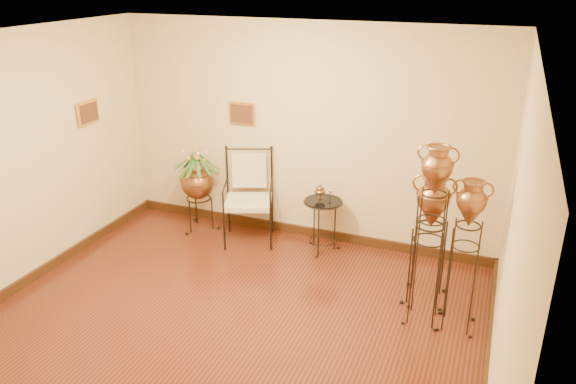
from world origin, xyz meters
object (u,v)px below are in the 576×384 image
(side_table, at_px, (322,225))
(planter_urn, at_px, (197,179))
(amphora_tall, at_px, (430,235))
(amphora_mid, at_px, (464,255))
(armchair, at_px, (248,198))

(side_table, bearing_deg, planter_urn, -179.97)
(amphora_tall, relative_size, planter_urn, 1.45)
(amphora_tall, xyz_separation_m, amphora_mid, (0.34, 0.01, -0.16))
(amphora_mid, relative_size, armchair, 1.32)
(amphora_tall, height_order, amphora_mid, amphora_tall)
(amphora_mid, bearing_deg, side_table, 149.21)
(planter_urn, bearing_deg, armchair, -6.80)
(amphora_tall, xyz_separation_m, armchair, (-2.41, 0.97, -0.36))
(planter_urn, relative_size, side_table, 1.50)
(side_table, bearing_deg, amphora_mid, -30.79)
(armchair, height_order, side_table, armchair)
(amphora_tall, xyz_separation_m, side_table, (-1.43, 1.07, -0.61))
(amphora_tall, bearing_deg, planter_urn, 161.58)
(amphora_tall, height_order, side_table, amphora_tall)
(amphora_mid, distance_m, planter_urn, 3.70)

